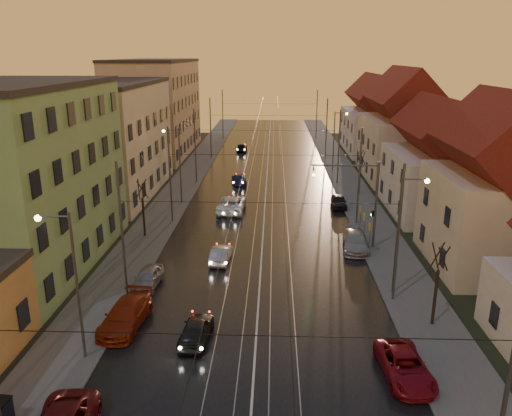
# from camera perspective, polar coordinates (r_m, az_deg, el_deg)

# --- Properties ---
(ground) EXTENTS (160.00, 160.00, 0.00)m
(ground) POSITION_cam_1_polar(r_m,az_deg,el_deg) (25.20, -0.36, -19.81)
(ground) COLOR black
(ground) RESTS_ON ground
(road) EXTENTS (16.00, 120.00, 0.04)m
(road) POSITION_cam_1_polar(r_m,az_deg,el_deg) (61.99, 1.21, 3.06)
(road) COLOR black
(road) RESTS_ON ground
(sidewalk_left) EXTENTS (4.00, 120.00, 0.15)m
(sidewalk_left) POSITION_cam_1_polar(r_m,az_deg,el_deg) (62.92, -7.94, 3.16)
(sidewalk_left) COLOR #4C4C4C
(sidewalk_left) RESTS_ON ground
(sidewalk_right) EXTENTS (4.00, 120.00, 0.15)m
(sidewalk_right) POSITION_cam_1_polar(r_m,az_deg,el_deg) (62.64, 10.41, 2.98)
(sidewalk_right) COLOR #4C4C4C
(sidewalk_right) RESTS_ON ground
(tram_rail_0) EXTENTS (0.06, 120.00, 0.03)m
(tram_rail_0) POSITION_cam_1_polar(r_m,az_deg,el_deg) (62.05, -0.82, 3.11)
(tram_rail_0) COLOR gray
(tram_rail_0) RESTS_ON road
(tram_rail_1) EXTENTS (0.06, 120.00, 0.03)m
(tram_rail_1) POSITION_cam_1_polar(r_m,az_deg,el_deg) (62.00, 0.50, 3.10)
(tram_rail_1) COLOR gray
(tram_rail_1) RESTS_ON road
(tram_rail_2) EXTENTS (0.06, 120.00, 0.03)m
(tram_rail_2) POSITION_cam_1_polar(r_m,az_deg,el_deg) (61.98, 1.93, 3.08)
(tram_rail_2) COLOR gray
(tram_rail_2) RESTS_ON road
(tram_rail_3) EXTENTS (0.06, 120.00, 0.03)m
(tram_rail_3) POSITION_cam_1_polar(r_m,az_deg,el_deg) (61.99, 3.25, 3.07)
(tram_rail_3) COLOR gray
(tram_rail_3) RESTS_ON road
(apartment_left_1) EXTENTS (10.00, 18.00, 13.00)m
(apartment_left_1) POSITION_cam_1_polar(r_m,az_deg,el_deg) (39.70, -25.59, 2.88)
(apartment_left_1) COLOR #6D9860
(apartment_left_1) RESTS_ON ground
(apartment_left_2) EXTENTS (10.00, 20.00, 12.00)m
(apartment_left_2) POSITION_cam_1_polar(r_m,az_deg,el_deg) (57.87, -16.60, 7.38)
(apartment_left_2) COLOR beige
(apartment_left_2) RESTS_ON ground
(apartment_left_3) EXTENTS (10.00, 24.00, 14.00)m
(apartment_left_3) POSITION_cam_1_polar(r_m,az_deg,el_deg) (80.65, -11.31, 11.07)
(apartment_left_3) COLOR tan
(apartment_left_3) RESTS_ON ground
(house_right_1) EXTENTS (8.67, 10.20, 10.80)m
(house_right_1) POSITION_cam_1_polar(r_m,az_deg,el_deg) (39.83, 25.89, 1.32)
(house_right_1) COLOR beige
(house_right_1) RESTS_ON ground
(house_right_2) EXTENTS (9.18, 12.24, 9.20)m
(house_right_2) POSITION_cam_1_polar(r_m,az_deg,el_deg) (51.81, 20.23, 4.42)
(house_right_2) COLOR beige
(house_right_2) RESTS_ON ground
(house_right_3) EXTENTS (9.18, 14.28, 11.50)m
(house_right_3) POSITION_cam_1_polar(r_m,az_deg,el_deg) (65.80, 16.43, 8.33)
(house_right_3) COLOR beige
(house_right_3) RESTS_ON ground
(house_right_4) EXTENTS (9.18, 16.32, 10.00)m
(house_right_4) POSITION_cam_1_polar(r_m,az_deg,el_deg) (83.31, 13.43, 9.77)
(house_right_4) COLOR beige
(house_right_4) RESTS_ON ground
(catenary_pole_r_0) EXTENTS (0.16, 0.16, 9.00)m
(catenary_pole_r_0) POSITION_cam_1_polar(r_m,az_deg,el_deg) (19.30, 26.70, -18.46)
(catenary_pole_r_0) COLOR #595B60
(catenary_pole_r_0) RESTS_ON ground
(catenary_pole_l_1) EXTENTS (0.16, 0.16, 9.00)m
(catenary_pole_l_1) POSITION_cam_1_polar(r_m,az_deg,el_deg) (32.42, -15.06, -2.63)
(catenary_pole_l_1) COLOR #595B60
(catenary_pole_l_1) RESTS_ON ground
(catenary_pole_r_1) EXTENTS (0.16, 0.16, 9.00)m
(catenary_pole_r_1) POSITION_cam_1_polar(r_m,az_deg,el_deg) (31.94, 15.96, -3.00)
(catenary_pole_r_1) COLOR #595B60
(catenary_pole_r_1) RESTS_ON ground
(catenary_pole_l_2) EXTENTS (0.16, 0.16, 9.00)m
(catenary_pole_l_2) POSITION_cam_1_polar(r_m,az_deg,el_deg) (46.36, -9.79, 3.65)
(catenary_pole_l_2) COLOR #595B60
(catenary_pole_l_2) RESTS_ON ground
(catenary_pole_r_2) EXTENTS (0.16, 0.16, 9.00)m
(catenary_pole_r_2) POSITION_cam_1_polar(r_m,az_deg,el_deg) (46.03, 11.71, 3.44)
(catenary_pole_r_2) COLOR #595B60
(catenary_pole_r_2) RESTS_ON ground
(catenary_pole_l_3) EXTENTS (0.16, 0.16, 9.00)m
(catenary_pole_l_3) POSITION_cam_1_polar(r_m,az_deg,el_deg) (60.80, -6.97, 6.98)
(catenary_pole_l_3) COLOR #595B60
(catenary_pole_l_3) RESTS_ON ground
(catenary_pole_r_3) EXTENTS (0.16, 0.16, 9.00)m
(catenary_pole_r_3) POSITION_cam_1_polar(r_m,az_deg,el_deg) (60.55, 9.45, 6.83)
(catenary_pole_r_3) COLOR #595B60
(catenary_pole_r_3) RESTS_ON ground
(catenary_pole_l_4) EXTENTS (0.16, 0.16, 9.00)m
(catenary_pole_l_4) POSITION_cam_1_polar(r_m,az_deg,el_deg) (75.47, -5.21, 9.01)
(catenary_pole_l_4) COLOR #595B60
(catenary_pole_l_4) RESTS_ON ground
(catenary_pole_r_4) EXTENTS (0.16, 0.16, 9.00)m
(catenary_pole_r_4) POSITION_cam_1_polar(r_m,az_deg,el_deg) (75.26, 8.05, 8.89)
(catenary_pole_r_4) COLOR #595B60
(catenary_pole_r_4) RESTS_ON ground
(catenary_pole_l_5) EXTENTS (0.16, 0.16, 9.00)m
(catenary_pole_l_5) POSITION_cam_1_polar(r_m,az_deg,el_deg) (93.20, -3.83, 10.60)
(catenary_pole_l_5) COLOR #595B60
(catenary_pole_l_5) RESTS_ON ground
(catenary_pole_r_5) EXTENTS (0.16, 0.16, 9.00)m
(catenary_pole_r_5) POSITION_cam_1_polar(r_m,az_deg,el_deg) (93.04, 6.95, 10.50)
(catenary_pole_r_5) COLOR #595B60
(catenary_pole_r_5) RESTS_ON ground
(street_lamp_0) EXTENTS (1.75, 0.32, 8.00)m
(street_lamp_0) POSITION_cam_1_polar(r_m,az_deg,el_deg) (26.35, -20.54, -6.94)
(street_lamp_0) COLOR #595B60
(street_lamp_0) RESTS_ON ground
(street_lamp_1) EXTENTS (1.75, 0.32, 8.00)m
(street_lamp_1) POSITION_cam_1_polar(r_m,az_deg,el_deg) (32.86, 16.48, -1.77)
(street_lamp_1) COLOR #595B60
(street_lamp_1) RESTS_ON ground
(street_lamp_2) EXTENTS (1.75, 0.32, 8.00)m
(street_lamp_2) POSITION_cam_1_polar(r_m,az_deg,el_deg) (52.12, -9.04, 5.61)
(street_lamp_2) COLOR #595B60
(street_lamp_2) RESTS_ON ground
(street_lamp_3) EXTENTS (1.75, 0.32, 8.00)m
(street_lamp_3) POSITION_cam_1_polar(r_m,az_deg,el_deg) (67.40, 9.17, 8.22)
(street_lamp_3) COLOR #595B60
(street_lamp_3) RESTS_ON ground
(traffic_light_mast) EXTENTS (5.30, 0.32, 7.20)m
(traffic_light_mast) POSITION_cam_1_polar(r_m,az_deg,el_deg) (40.18, 12.21, 1.55)
(traffic_light_mast) COLOR #595B60
(traffic_light_mast) RESTS_ON ground
(bare_tree_0) EXTENTS (1.09, 1.09, 5.11)m
(bare_tree_0) POSITION_cam_1_polar(r_m,az_deg,el_deg) (43.50, -12.76, -0.18)
(bare_tree_0) COLOR black
(bare_tree_0) RESTS_ON ground
(bare_tree_1) EXTENTS (1.09, 1.09, 5.11)m
(bare_tree_1) POSITION_cam_1_polar(r_m,az_deg,el_deg) (30.48, 19.91, -8.49)
(bare_tree_1) COLOR black
(bare_tree_1) RESTS_ON ground
(bare_tree_2) EXTENTS (1.09, 1.09, 5.11)m
(bare_tree_2) POSITION_cam_1_polar(r_m,az_deg,el_deg) (56.38, 11.78, 3.84)
(bare_tree_2) COLOR black
(bare_tree_2) RESTS_ON ground
(driving_car_0) EXTENTS (1.77, 3.90, 1.30)m
(driving_car_0) POSITION_cam_1_polar(r_m,az_deg,el_deg) (28.43, -6.86, -13.66)
(driving_car_0) COLOR black
(driving_car_0) RESTS_ON ground
(driving_car_1) EXTENTS (1.48, 3.77, 1.22)m
(driving_car_1) POSITION_cam_1_polar(r_m,az_deg,el_deg) (38.15, -4.05, -5.27)
(driving_car_1) COLOR #A5A5AA
(driving_car_1) RESTS_ON ground
(driving_car_2) EXTENTS (2.70, 5.62, 1.54)m
(driving_car_2) POSITION_cam_1_polar(r_m,az_deg,el_deg) (49.98, -2.81, 0.44)
(driving_car_2) COLOR white
(driving_car_2) RESTS_ON ground
(driving_car_3) EXTENTS (2.22, 4.37, 1.22)m
(driving_car_3) POSITION_cam_1_polar(r_m,az_deg,el_deg) (60.80, -1.94, 3.34)
(driving_car_3) COLOR #181C49
(driving_car_3) RESTS_ON ground
(driving_car_4) EXTENTS (1.61, 3.98, 1.36)m
(driving_car_4) POSITION_cam_1_polar(r_m,az_deg,el_deg) (81.35, -1.64, 6.94)
(driving_car_4) COLOR black
(driving_car_4) RESTS_ON ground
(parked_left_2) EXTENTS (2.50, 5.17, 1.45)m
(parked_left_2) POSITION_cam_1_polar(r_m,az_deg,el_deg) (30.43, -14.68, -11.76)
(parked_left_2) COLOR maroon
(parked_left_2) RESTS_ON ground
(parked_left_3) EXTENTS (1.77, 3.85, 1.28)m
(parked_left_3) POSITION_cam_1_polar(r_m,az_deg,el_deg) (34.92, -12.29, -7.81)
(parked_left_3) COLOR #9B9A9F
(parked_left_3) RESTS_ON ground
(parked_right_0) EXTENTS (2.43, 4.68, 1.26)m
(parked_right_0) POSITION_cam_1_polar(r_m,az_deg,el_deg) (26.47, 16.63, -16.93)
(parked_right_0) COLOR maroon
(parked_right_0) RESTS_ON ground
(parked_right_1) EXTENTS (2.38, 4.93, 1.39)m
(parked_right_1) POSITION_cam_1_polar(r_m,az_deg,el_deg) (41.10, 11.29, -3.77)
(parked_right_1) COLOR #A9A9AF
(parked_right_1) RESTS_ON ground
(parked_right_2) EXTENTS (1.62, 3.79, 1.28)m
(parked_right_2) POSITION_cam_1_polar(r_m,az_deg,el_deg) (51.96, 9.43, 0.73)
(parked_right_2) COLOR black
(parked_right_2) RESTS_ON ground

